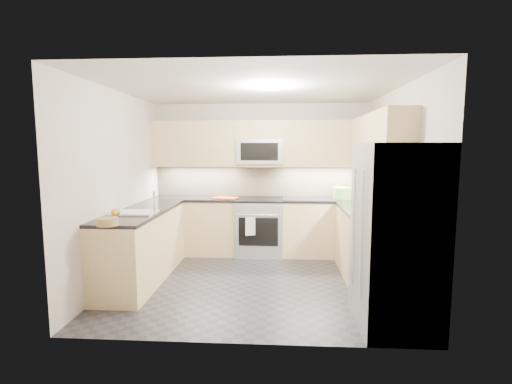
% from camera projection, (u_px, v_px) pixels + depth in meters
% --- Properties ---
extents(floor, '(3.60, 3.20, 0.00)m').
position_uv_depth(floor, '(254.00, 281.00, 4.92)').
color(floor, '#232328').
rests_on(floor, ground).
extents(ceiling, '(3.60, 3.20, 0.02)m').
position_uv_depth(ceiling, '(254.00, 88.00, 4.63)').
color(ceiling, beige).
rests_on(ceiling, wall_back).
extents(wall_back, '(3.60, 0.02, 2.50)m').
position_uv_depth(wall_back, '(260.00, 178.00, 6.36)').
color(wall_back, '#BEB3A5').
rests_on(wall_back, floor).
extents(wall_front, '(3.60, 0.02, 2.50)m').
position_uv_depth(wall_front, '(242.00, 207.00, 3.19)').
color(wall_front, '#BEB3A5').
rests_on(wall_front, floor).
extents(wall_left, '(0.02, 3.20, 2.50)m').
position_uv_depth(wall_left, '(118.00, 187.00, 4.88)').
color(wall_left, '#BEB3A5').
rests_on(wall_left, floor).
extents(wall_right, '(0.02, 3.20, 2.50)m').
position_uv_depth(wall_right, '(397.00, 188.00, 4.67)').
color(wall_right, '#BEB3A5').
rests_on(wall_right, floor).
extents(base_cab_back_left, '(1.42, 0.60, 0.90)m').
position_uv_depth(base_cab_back_left, '(195.00, 226.00, 6.22)').
color(base_cab_back_left, '#DEC186').
rests_on(base_cab_back_left, floor).
extents(base_cab_back_right, '(1.42, 0.60, 0.90)m').
position_uv_depth(base_cab_back_right, '(326.00, 228.00, 6.09)').
color(base_cab_back_right, '#DEC186').
rests_on(base_cab_back_right, floor).
extents(base_cab_right, '(0.60, 1.70, 0.90)m').
position_uv_depth(base_cab_right, '(367.00, 247.00, 4.93)').
color(base_cab_right, '#DEC186').
rests_on(base_cab_right, floor).
extents(base_cab_peninsula, '(0.60, 2.00, 0.90)m').
position_uv_depth(base_cab_peninsula, '(143.00, 246.00, 4.96)').
color(base_cab_peninsula, '#DEC186').
rests_on(base_cab_peninsula, floor).
extents(countertop_back_left, '(1.42, 0.63, 0.04)m').
position_uv_depth(countertop_back_left, '(194.00, 199.00, 6.17)').
color(countertop_back_left, black).
rests_on(countertop_back_left, base_cab_back_left).
extents(countertop_back_right, '(1.42, 0.63, 0.04)m').
position_uv_depth(countertop_back_right, '(326.00, 200.00, 6.04)').
color(countertop_back_right, black).
rests_on(countertop_back_right, base_cab_back_right).
extents(countertop_right, '(0.63, 1.70, 0.04)m').
position_uv_depth(countertop_right, '(369.00, 212.00, 4.87)').
color(countertop_right, black).
rests_on(countertop_right, base_cab_right).
extents(countertop_peninsula, '(0.63, 2.00, 0.04)m').
position_uv_depth(countertop_peninsula, '(142.00, 211.00, 4.91)').
color(countertop_peninsula, black).
rests_on(countertop_peninsula, base_cab_peninsula).
extents(upper_cab_back, '(3.60, 0.35, 0.75)m').
position_uv_depth(upper_cab_back, '(260.00, 144.00, 6.12)').
color(upper_cab_back, '#DEC186').
rests_on(upper_cab_back, wall_back).
extents(upper_cab_right, '(0.35, 1.95, 0.75)m').
position_uv_depth(upper_cab_right, '(378.00, 143.00, 4.88)').
color(upper_cab_right, '#DEC186').
rests_on(upper_cab_right, wall_right).
extents(backsplash_back, '(3.60, 0.01, 0.51)m').
position_uv_depth(backsplash_back, '(260.00, 181.00, 6.36)').
color(backsplash_back, tan).
rests_on(backsplash_back, wall_back).
extents(backsplash_right, '(0.01, 2.30, 0.51)m').
position_uv_depth(backsplash_right, '(386.00, 189.00, 5.12)').
color(backsplash_right, tan).
rests_on(backsplash_right, wall_right).
extents(gas_range, '(0.76, 0.65, 0.91)m').
position_uv_depth(gas_range, '(259.00, 227.00, 6.13)').
color(gas_range, '#A9ACB1').
rests_on(gas_range, floor).
extents(range_cooktop, '(0.76, 0.65, 0.03)m').
position_uv_depth(range_cooktop, '(259.00, 200.00, 6.08)').
color(range_cooktop, black).
rests_on(range_cooktop, gas_range).
extents(oven_door_glass, '(0.62, 0.02, 0.45)m').
position_uv_depth(oven_door_glass, '(258.00, 232.00, 5.81)').
color(oven_door_glass, black).
rests_on(oven_door_glass, gas_range).
extents(oven_handle, '(0.60, 0.02, 0.02)m').
position_uv_depth(oven_handle, '(258.00, 215.00, 5.76)').
color(oven_handle, '#B2B5BA').
rests_on(oven_handle, gas_range).
extents(microwave, '(0.76, 0.40, 0.40)m').
position_uv_depth(microwave, '(260.00, 152.00, 6.11)').
color(microwave, '#ABAEB4').
rests_on(microwave, upper_cab_back).
extents(microwave_door, '(0.60, 0.01, 0.28)m').
position_uv_depth(microwave_door, '(259.00, 152.00, 5.91)').
color(microwave_door, black).
rests_on(microwave_door, microwave).
extents(refrigerator, '(0.70, 0.90, 1.80)m').
position_uv_depth(refrigerator, '(396.00, 237.00, 3.59)').
color(refrigerator, '#A1A5A9').
rests_on(refrigerator, floor).
extents(fridge_handle_left, '(0.02, 0.02, 1.20)m').
position_uv_depth(fridge_handle_left, '(361.00, 235.00, 3.43)').
color(fridge_handle_left, '#B2B5BA').
rests_on(fridge_handle_left, refrigerator).
extents(fridge_handle_right, '(0.02, 0.02, 1.20)m').
position_uv_depth(fridge_handle_right, '(353.00, 227.00, 3.78)').
color(fridge_handle_right, '#B2B5BA').
rests_on(fridge_handle_right, refrigerator).
extents(sink_basin, '(0.52, 0.38, 0.16)m').
position_uv_depth(sink_basin, '(134.00, 218.00, 4.66)').
color(sink_basin, white).
rests_on(sink_basin, base_cab_peninsula).
extents(faucet, '(0.03, 0.03, 0.28)m').
position_uv_depth(faucet, '(154.00, 202.00, 4.62)').
color(faucet, silver).
rests_on(faucet, countertop_peninsula).
extents(utensil_bowl, '(0.39, 0.39, 0.18)m').
position_uv_depth(utensil_bowl, '(343.00, 193.00, 6.01)').
color(utensil_bowl, '#64AC49').
rests_on(utensil_bowl, countertop_back_right).
extents(cutting_board, '(0.45, 0.38, 0.01)m').
position_uv_depth(cutting_board, '(226.00, 198.00, 6.07)').
color(cutting_board, red).
rests_on(cutting_board, countertop_back_left).
extents(fruit_basket, '(0.29, 0.29, 0.08)m').
position_uv_depth(fruit_basket, '(108.00, 222.00, 3.91)').
color(fruit_basket, olive).
rests_on(fruit_basket, countertop_peninsula).
extents(fruit_apple, '(0.07, 0.07, 0.07)m').
position_uv_depth(fruit_apple, '(114.00, 212.00, 4.10)').
color(fruit_apple, red).
rests_on(fruit_apple, fruit_basket).
extents(fruit_pear, '(0.07, 0.07, 0.07)m').
position_uv_depth(fruit_pear, '(117.00, 212.00, 4.08)').
color(fruit_pear, '#4EA747').
rests_on(fruit_pear, fruit_basket).
extents(dish_towel_check, '(0.15, 0.07, 0.30)m').
position_uv_depth(dish_towel_check, '(250.00, 226.00, 5.76)').
color(dish_towel_check, white).
rests_on(dish_towel_check, oven_handle).
extents(fruit_orange, '(0.07, 0.07, 0.07)m').
position_uv_depth(fruit_orange, '(114.00, 213.00, 4.04)').
color(fruit_orange, orange).
rests_on(fruit_orange, fruit_basket).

